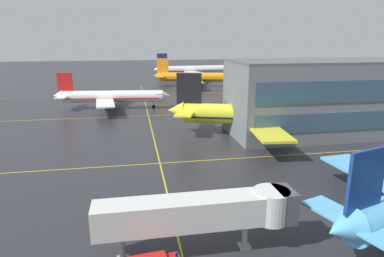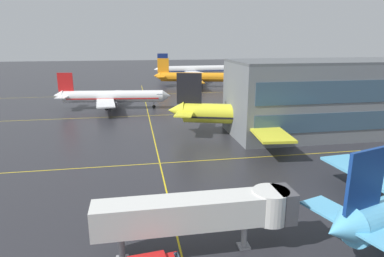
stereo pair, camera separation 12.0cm
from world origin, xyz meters
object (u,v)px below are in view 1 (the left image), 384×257
Objects in this scene: airliner_third_row at (112,97)px; airliner_far_right_stand at (193,70)px; airliner_second_row at (264,115)px; airliner_far_left_stand at (197,77)px; jet_bridge at (212,211)px.

airliner_far_right_stand is at bearing 62.99° from airliner_third_row.
airliner_far_left_stand is at bearing 89.66° from airliner_second_row.
airliner_second_row is 40.28m from jet_bridge.
airliner_second_row is 1.08× the size of airliner_far_left_stand.
jet_bridge is (12.21, -68.34, 0.62)m from airliner_third_row.
airliner_far_left_stand is 109.80m from jet_bridge.
airliner_far_left_stand is (0.43, 72.64, -0.34)m from airliner_second_row.
airliner_far_right_stand is (3.64, 30.05, 0.29)m from airliner_far_left_stand.
airliner_second_row is 72.64m from airliner_far_left_stand.
airliner_far_right_stand is 2.17× the size of jet_bridge.
airliner_second_row is 0.99× the size of airliner_far_right_stand.
airliner_far_right_stand is (35.54, 69.72, 0.73)m from airliner_third_row.
airliner_far_right_stand is at bearing 80.41° from jet_bridge.
airliner_second_row is at bearing -46.34° from airliner_third_row.
airliner_far_right_stand reaches higher than airliner_far_left_stand.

